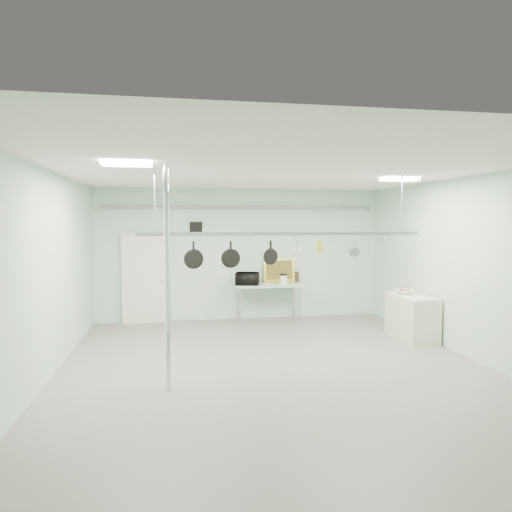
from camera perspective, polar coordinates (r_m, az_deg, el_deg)
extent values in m
plane|color=gray|center=(7.65, 2.47, -13.96)|extent=(8.00, 8.00, 0.00)
cube|color=silver|center=(7.32, 2.55, 10.52)|extent=(7.00, 8.00, 0.02)
cube|color=#B1D4C2|center=(11.23, -1.88, 0.20)|extent=(7.00, 0.02, 3.20)
cube|color=#B1D4C2|center=(8.75, 25.43, -1.35)|extent=(0.02, 8.00, 3.20)
cube|color=silver|center=(11.15, -13.64, -2.79)|extent=(1.10, 0.10, 2.20)
cube|color=black|center=(11.08, -7.52, 3.48)|extent=(0.30, 0.04, 0.30)
cylinder|color=gray|center=(11.12, -1.83, 6.09)|extent=(6.60, 0.07, 0.07)
cylinder|color=silver|center=(6.55, -11.02, -2.76)|extent=(0.08, 0.08, 3.20)
cube|color=#A4C0AE|center=(11.02, 1.51, -3.64)|extent=(1.60, 0.70, 0.05)
cylinder|color=#B7B7BC|center=(10.70, -2.00, -6.32)|extent=(0.04, 0.04, 0.86)
cylinder|color=#B7B7BC|center=(11.25, -2.39, -5.80)|extent=(0.04, 0.04, 0.86)
cylinder|color=#B7B7BC|center=(10.99, 5.50, -6.06)|extent=(0.04, 0.04, 0.86)
cylinder|color=#B7B7BC|center=(11.52, 4.76, -5.57)|extent=(0.04, 0.04, 0.86)
cube|color=beige|center=(9.91, 18.88, -7.28)|extent=(0.60, 1.20, 0.90)
cube|color=#B7B7BC|center=(7.61, 3.51, 2.80)|extent=(4.80, 0.06, 0.06)
cylinder|color=#B7B7BC|center=(7.41, -12.57, 6.54)|extent=(0.02, 0.02, 0.94)
cylinder|color=#B7B7BC|center=(8.36, 17.76, 6.17)|extent=(0.02, 0.02, 0.94)
cube|color=white|center=(6.38, -15.83, 11.02)|extent=(0.65, 0.30, 0.05)
cube|color=white|center=(8.70, 17.49, 9.12)|extent=(0.65, 0.30, 0.05)
imported|color=black|center=(10.85, -1.08, -2.84)|extent=(0.62, 0.51, 0.30)
cylinder|color=white|center=(10.92, 3.45, -3.01)|extent=(0.18, 0.18, 0.22)
cube|color=yellow|center=(11.35, 2.91, -1.82)|extent=(0.79, 0.17, 0.58)
cube|color=#331F11|center=(11.45, 4.64, -2.60)|extent=(0.30, 0.09, 0.25)
imported|color=white|center=(10.01, 18.02, -4.27)|extent=(0.38, 0.38, 0.09)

